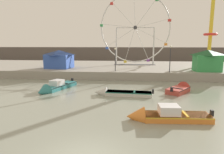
# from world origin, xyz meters

# --- Properties ---
(quay_promenade) EXTENTS (110.00, 19.57, 1.24)m
(quay_promenade) POSITION_xyz_m (0.00, 29.66, 0.62)
(quay_promenade) COLOR gray
(quay_promenade) RESTS_ON ground_plane
(distant_town_skyline) EXTENTS (140.00, 3.00, 4.40)m
(distant_town_skyline) POSITION_xyz_m (0.00, 52.54, 2.20)
(distant_town_skyline) COLOR #564C47
(distant_town_skyline) RESTS_ON ground_plane
(motorboat_teal_painted) EXTENTS (3.30, 6.20, 1.59)m
(motorboat_teal_painted) POSITION_xyz_m (-6.75, 13.24, 0.34)
(motorboat_teal_painted) COLOR teal
(motorboat_teal_painted) RESTS_ON ground_plane
(motorboat_faded_red) EXTENTS (3.58, 4.05, 1.52)m
(motorboat_faded_red) POSITION_xyz_m (7.79, 13.96, 0.29)
(motorboat_faded_red) COLOR #B24238
(motorboat_faded_red) RESTS_ON ground_plane
(motorboat_orange_hull) EXTENTS (6.10, 1.75, 1.55)m
(motorboat_orange_hull) POSITION_xyz_m (4.23, 5.33, 0.31)
(motorboat_orange_hull) COLOR orange
(motorboat_orange_hull) RESTS_ON ground_plane
(motorboat_pale_grey) EXTENTS (6.27, 1.67, 1.20)m
(motorboat_pale_grey) POSITION_xyz_m (0.77, 11.72, 0.23)
(motorboat_pale_grey) COLOR silver
(motorboat_pale_grey) RESTS_ON ground_plane
(ferris_wheel_white_frame) EXTENTS (13.72, 1.20, 14.08)m
(ferris_wheel_white_frame) POSITION_xyz_m (2.93, 30.89, 8.30)
(ferris_wheel_white_frame) COLOR silver
(ferris_wheel_white_frame) RESTS_ON quay_promenade
(drop_tower_yellow_tower) EXTENTS (2.80, 2.80, 16.01)m
(drop_tower_yellow_tower) POSITION_xyz_m (18.13, 33.40, 7.86)
(drop_tower_yellow_tower) COLOR gold
(drop_tower_yellow_tower) RESTS_ON quay_promenade
(carnival_booth_blue_tent) EXTENTS (4.80, 4.27, 3.09)m
(carnival_booth_blue_tent) POSITION_xyz_m (-10.15, 24.19, 2.84)
(carnival_booth_blue_tent) COLOR #3356B7
(carnival_booth_blue_tent) RESTS_ON quay_promenade
(carnival_booth_green_kiosk) EXTENTS (3.97, 2.75, 3.25)m
(carnival_booth_green_kiosk) POSITION_xyz_m (13.62, 22.25, 2.93)
(carnival_booth_green_kiosk) COLOR #33934C
(carnival_booth_green_kiosk) RESTS_ON quay_promenade
(promenade_lamp_near) EXTENTS (0.32, 0.32, 3.87)m
(promenade_lamp_near) POSITION_xyz_m (7.79, 20.60, 3.77)
(promenade_lamp_near) COLOR #2D2D33
(promenade_lamp_near) RESTS_ON quay_promenade
(promenade_lamp_far) EXTENTS (0.32, 0.32, 3.55)m
(promenade_lamp_far) POSITION_xyz_m (-0.21, 21.07, 3.59)
(promenade_lamp_far) COLOR #2D2D33
(promenade_lamp_far) RESTS_ON quay_promenade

